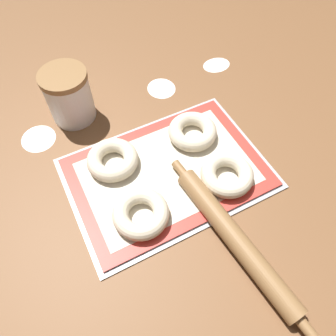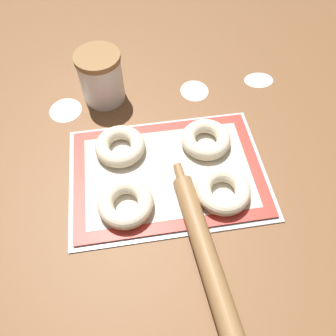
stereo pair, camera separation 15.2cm
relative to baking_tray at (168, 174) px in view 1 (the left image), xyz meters
name	(u,v)px [view 1 (the left image)]	position (x,y,z in m)	size (l,w,h in m)	color
ground_plane	(164,176)	(-0.01, 0.00, 0.00)	(2.80, 2.80, 0.00)	brown
baking_tray	(168,174)	(0.00, 0.00, 0.00)	(0.52, 0.36, 0.01)	#B2B5BA
baking_mat	(168,173)	(0.00, 0.00, 0.01)	(0.49, 0.34, 0.00)	red
bagel_front_left	(141,214)	(-0.12, -0.09, 0.03)	(0.14, 0.14, 0.04)	beige
bagel_front_right	(227,175)	(0.12, -0.09, 0.03)	(0.14, 0.14, 0.04)	beige
bagel_back_left	(113,160)	(-0.12, 0.09, 0.03)	(0.14, 0.14, 0.04)	beige
bagel_back_right	(193,132)	(0.12, 0.08, 0.03)	(0.14, 0.14, 0.04)	beige
flour_canister	(69,96)	(-0.15, 0.32, 0.07)	(0.13, 0.13, 0.16)	white
rolling_pin	(235,239)	(0.05, -0.24, 0.02)	(0.09, 0.50, 0.05)	olive
flour_patch_near	(38,138)	(-0.27, 0.28, 0.00)	(0.10, 0.10, 0.00)	white
flour_patch_far	(161,88)	(0.13, 0.30, 0.00)	(0.09, 0.09, 0.00)	white
flour_patch_side	(216,65)	(0.35, 0.32, 0.00)	(0.10, 0.07, 0.00)	white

